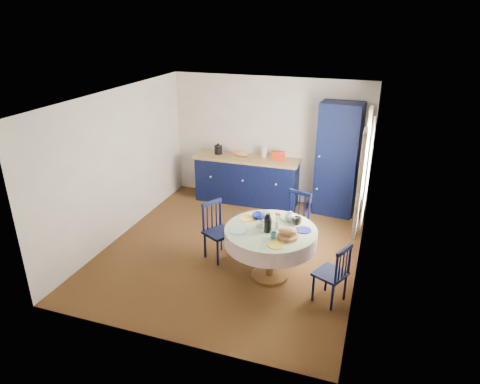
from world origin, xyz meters
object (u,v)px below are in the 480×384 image
object	(u,v)px
mug_a	(261,224)
kitchen_counter	(247,179)
cobalt_bowl	(260,216)
mug_c	(297,221)
chair_far	(295,221)
chair_left	(218,230)
dining_table	(271,237)
pantry_cabinet	(338,160)
mug_d	(264,214)
chair_right	(333,273)
mug_b	(273,235)

from	to	relation	value
mug_a	kitchen_counter	bearing A→B (deg)	111.82
mug_a	cobalt_bowl	world-z (taller)	mug_a
mug_c	chair_far	bearing A→B (deg)	103.45
chair_left	chair_far	size ratio (longest dim) A/B	0.96
dining_table	mug_a	xyz separation A→B (m)	(-0.16, 0.01, 0.17)
kitchen_counter	dining_table	world-z (taller)	kitchen_counter
pantry_cabinet	mug_d	bearing A→B (deg)	-104.71
kitchen_counter	chair_left	xyz separation A→B (m)	(0.24, -2.24, -0.01)
dining_table	mug_c	xyz separation A→B (m)	(0.31, 0.27, 0.18)
cobalt_bowl	chair_left	bearing A→B (deg)	-179.97
chair_right	mug_c	world-z (taller)	mug_c
dining_table	chair_left	distance (m)	1.00
chair_right	chair_left	bearing A→B (deg)	-82.46
pantry_cabinet	dining_table	distance (m)	2.67
kitchen_counter	mug_d	size ratio (longest dim) A/B	20.64
pantry_cabinet	chair_far	world-z (taller)	pantry_cabinet
chair_left	mug_c	size ratio (longest dim) A/B	6.77
mug_d	dining_table	bearing A→B (deg)	-58.67
pantry_cabinet	cobalt_bowl	bearing A→B (deg)	-105.49
pantry_cabinet	mug_a	size ratio (longest dim) A/B	17.70
pantry_cabinet	mug_c	xyz separation A→B (m)	(-0.29, -2.30, -0.22)
mug_b	dining_table	bearing A→B (deg)	110.08
mug_a	mug_c	bearing A→B (deg)	29.58
dining_table	chair_far	xyz separation A→B (m)	(0.14, 0.97, -0.18)
mug_b	mug_d	size ratio (longest dim) A/B	0.91
mug_a	mug_c	distance (m)	0.54
chair_far	mug_b	bearing A→B (deg)	-75.51
kitchen_counter	chair_far	size ratio (longest dim) A/B	2.19
kitchen_counter	dining_table	bearing A→B (deg)	-66.19
chair_left	mug_a	xyz separation A→B (m)	(0.78, -0.29, 0.37)
mug_c	chair_right	bearing A→B (deg)	-42.03
mug_a	pantry_cabinet	bearing A→B (deg)	73.66
chair_far	mug_a	world-z (taller)	chair_far
cobalt_bowl	mug_b	bearing A→B (deg)	-57.21
mug_c	cobalt_bowl	distance (m)	0.57
dining_table	mug_b	bearing A→B (deg)	-69.92
mug_b	chair_far	bearing A→B (deg)	87.29
chair_left	chair_far	world-z (taller)	chair_far
pantry_cabinet	mug_b	bearing A→B (deg)	-95.29
mug_d	kitchen_counter	bearing A→B (deg)	113.75
mug_d	mug_b	bearing A→B (deg)	-62.93
cobalt_bowl	mug_d	bearing A→B (deg)	39.57
dining_table	mug_b	world-z (taller)	dining_table
kitchen_counter	pantry_cabinet	distance (m)	1.86
chair_left	mug_d	size ratio (longest dim) A/B	9.05
chair_far	mug_d	size ratio (longest dim) A/B	9.43
dining_table	mug_b	size ratio (longest dim) A/B	14.06
kitchen_counter	mug_b	distance (m)	3.06
kitchen_counter	chair_far	xyz separation A→B (m)	(1.31, -1.57, 0.01)
chair_left	mug_a	size ratio (longest dim) A/B	7.64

